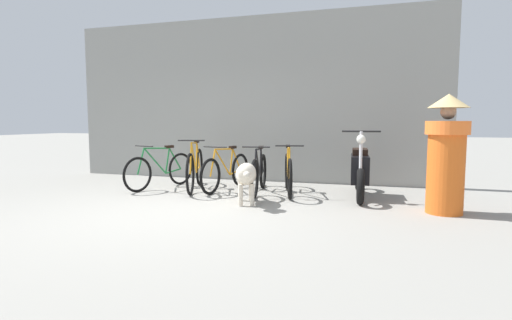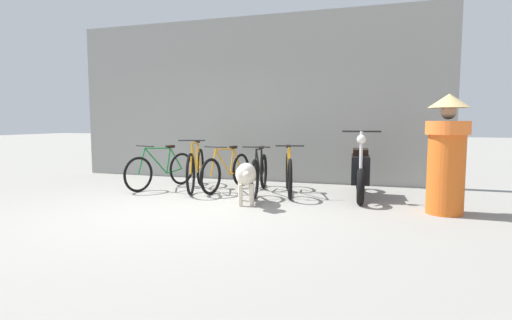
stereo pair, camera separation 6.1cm
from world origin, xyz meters
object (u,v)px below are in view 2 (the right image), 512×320
object	(u,v)px
bicycle_1	(196,169)
motorcycle	(360,171)
bicycle_0	(161,170)
stray_dog	(246,175)
person_in_robes	(447,153)
bicycle_3	(259,174)
bicycle_4	(289,174)
bicycle_2	(227,172)

from	to	relation	value
bicycle_1	motorcycle	size ratio (longest dim) A/B	0.96
bicycle_0	motorcycle	xyz separation A→B (m)	(3.59, 0.17, 0.09)
stray_dog	motorcycle	bearing A→B (deg)	104.71
bicycle_0	bicycle_1	distance (m)	0.70
person_in_robes	bicycle_3	bearing A→B (deg)	-44.70
person_in_robes	stray_dog	bearing A→B (deg)	-24.90
motorcycle	person_in_robes	distance (m)	1.50
bicycle_4	stray_dog	size ratio (longest dim) A/B	1.45
motorcycle	stray_dog	xyz separation A→B (m)	(-1.60, -1.11, 0.01)
bicycle_2	person_in_robes	distance (m)	3.64
bicycle_1	person_in_robes	xyz separation A→B (m)	(4.05, -0.73, 0.45)
motorcycle	bicycle_4	bearing A→B (deg)	-91.66
bicycle_1	bicycle_2	distance (m)	0.57
bicycle_0	bicycle_4	size ratio (longest dim) A/B	0.99
bicycle_0	person_in_robes	world-z (taller)	person_in_robes
stray_dog	bicycle_4	bearing A→B (deg)	138.80
bicycle_1	person_in_robes	distance (m)	4.14
bicycle_1	bicycle_2	bearing A→B (deg)	87.63
bicycle_3	motorcycle	xyz separation A→B (m)	(1.69, 0.11, 0.09)
bicycle_0	motorcycle	distance (m)	3.59
motorcycle	stray_dog	world-z (taller)	motorcycle
bicycle_2	motorcycle	world-z (taller)	motorcycle
bicycle_3	person_in_robes	size ratio (longest dim) A/B	1.02
bicycle_2	bicycle_3	distance (m)	0.66
bicycle_0	bicycle_3	world-z (taller)	bicycle_3
bicycle_0	stray_dog	size ratio (longest dim) A/B	1.43
bicycle_3	motorcycle	size ratio (longest dim) A/B	0.89
bicycle_2	motorcycle	bearing A→B (deg)	99.06
bicycle_0	person_in_robes	xyz separation A→B (m)	(4.74, -0.69, 0.49)
bicycle_3	stray_dog	size ratio (longest dim) A/B	1.45
bicycle_1	stray_dog	distance (m)	1.62
bicycle_2	bicycle_3	world-z (taller)	bicycle_3
bicycle_4	person_in_robes	world-z (taller)	person_in_robes
bicycle_0	bicycle_1	size ratio (longest dim) A/B	0.92
bicycle_1	bicycle_4	bearing A→B (deg)	76.28
motorcycle	person_in_robes	world-z (taller)	person_in_robes
bicycle_1	bicycle_2	xyz separation A→B (m)	(0.55, 0.14, -0.05)
bicycle_1	bicycle_4	size ratio (longest dim) A/B	1.08
stray_dog	bicycle_3	bearing A→B (deg)	165.24
bicycle_3	bicycle_4	distance (m)	0.51
bicycle_0	stray_dog	distance (m)	2.20
bicycle_0	bicycle_1	bearing A→B (deg)	109.99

